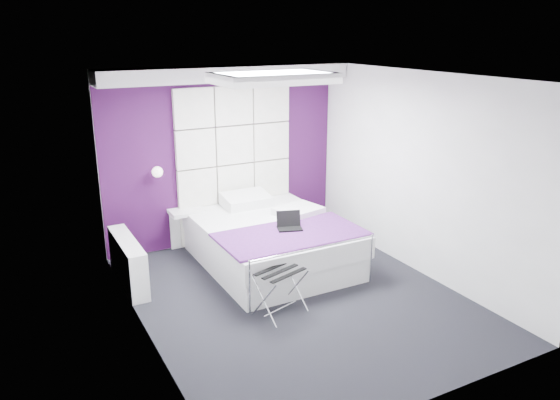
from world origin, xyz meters
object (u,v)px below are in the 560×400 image
Objects in this scene: radiator at (128,262)px; nightstand at (187,211)px; wall_lamp at (157,171)px; laptop at (288,224)px; bed at (271,241)px; luggage_rack at (280,292)px.

nightstand is at bearing 35.12° from radiator.
wall_lamp is 1.98m from laptop.
bed is (1.23, -1.03, -0.89)m from wall_lamp.
wall_lamp is 0.07× the size of bed.
nightstand reaches higher than radiator.
radiator is 2.05m from luggage_rack.
wall_lamp is 1.35m from radiator.
luggage_rack is at bearing -112.68° from bed.
radiator is at bearing -144.88° from nightstand.
wall_lamp is at bearing 140.07° from bed.
bed is (1.87, -0.27, 0.03)m from radiator.
nightstand is (1.02, 0.72, 0.29)m from radiator.
radiator is (-0.64, -0.76, -0.92)m from wall_lamp.
wall_lamp is at bearing 174.05° from nightstand.
wall_lamp is 0.74m from nightstand.
wall_lamp reaches higher than luggage_rack.
wall_lamp is at bearing 49.90° from radiator.
bed is 7.19× the size of laptop.
bed reaches higher than nightstand.
laptop is (1.92, -0.65, 0.38)m from radiator.
nightstand is 0.91× the size of luggage_rack.
luggage_rack is (0.31, -2.27, -0.33)m from nightstand.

